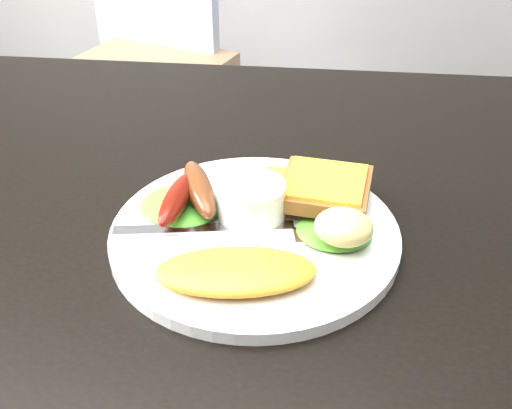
% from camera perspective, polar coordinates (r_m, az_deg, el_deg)
% --- Properties ---
extents(dining_table, '(1.20, 0.80, 0.04)m').
position_cam_1_polar(dining_table, '(0.62, -9.24, -1.85)').
color(dining_table, black).
rests_on(dining_table, ground).
extents(dining_chair, '(0.53, 0.53, 0.05)m').
position_cam_1_polar(dining_chair, '(1.78, -10.80, 12.23)').
color(dining_chair, tan).
rests_on(dining_chair, ground).
extents(person, '(0.70, 0.59, 1.64)m').
position_cam_1_polar(person, '(1.05, 11.87, 18.30)').
color(person, navy).
rests_on(person, ground).
extents(plate, '(0.27, 0.27, 0.01)m').
position_cam_1_polar(plate, '(0.56, -0.11, -2.79)').
color(plate, white).
rests_on(plate, dining_table).
extents(lettuce_left, '(0.10, 0.09, 0.01)m').
position_cam_1_polar(lettuce_left, '(0.58, -7.11, -0.07)').
color(lettuce_left, '#368F1D').
rests_on(lettuce_left, plate).
extents(lettuce_right, '(0.07, 0.07, 0.01)m').
position_cam_1_polar(lettuce_right, '(0.55, 7.43, -2.55)').
color(lettuce_right, '#399524').
rests_on(lettuce_right, plate).
extents(omelette, '(0.14, 0.08, 0.02)m').
position_cam_1_polar(omelette, '(0.49, -1.91, -6.38)').
color(omelette, orange).
rests_on(omelette, plate).
extents(sausage_a, '(0.03, 0.09, 0.02)m').
position_cam_1_polar(sausage_a, '(0.56, -7.56, 0.54)').
color(sausage_a, '#671205').
rests_on(sausage_a, lettuce_left).
extents(sausage_b, '(0.06, 0.10, 0.02)m').
position_cam_1_polar(sausage_b, '(0.58, -5.41, 1.55)').
color(sausage_b, brown).
rests_on(sausage_b, lettuce_left).
extents(ramekin, '(0.08, 0.08, 0.04)m').
position_cam_1_polar(ramekin, '(0.56, -0.45, 0.28)').
color(ramekin, white).
rests_on(ramekin, plate).
extents(toast_a, '(0.07, 0.07, 0.01)m').
position_cam_1_polar(toast_a, '(0.60, 3.70, 1.44)').
color(toast_a, brown).
rests_on(toast_a, plate).
extents(toast_b, '(0.09, 0.09, 0.01)m').
position_cam_1_polar(toast_b, '(0.58, 6.59, 1.55)').
color(toast_b, brown).
rests_on(toast_b, toast_a).
extents(potato_salad, '(0.06, 0.06, 0.03)m').
position_cam_1_polar(potato_salad, '(0.52, 8.35, -2.13)').
color(potato_salad, beige).
rests_on(potato_salad, lettuce_right).
extents(fork, '(0.17, 0.04, 0.00)m').
position_cam_1_polar(fork, '(0.55, -5.00, -2.35)').
color(fork, '#ADAFB7').
rests_on(fork, plate).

